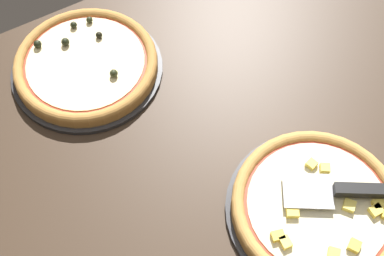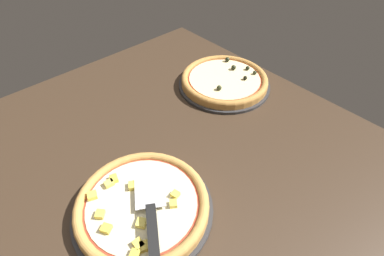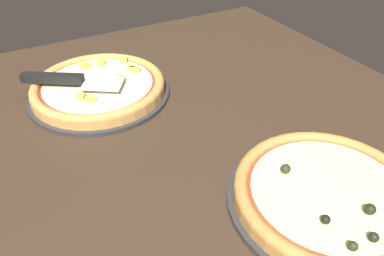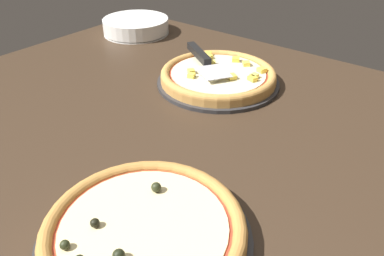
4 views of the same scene
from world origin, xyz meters
TOP-DOWN VIEW (x-y plane):
  - ground_plane at (0.00, 0.00)cm, footprint 137.13×109.56cm
  - pizza_pan_front at (1.25, -17.58)cm, footprint 33.72×33.72cm
  - pizza_front at (1.25, -17.63)cm, footprint 31.70×31.70cm
  - pizza_pan_back at (-21.42, 34.62)cm, footprint 33.20×33.20cm
  - pizza_back at (-21.42, 34.65)cm, footprint 31.21×31.21cm
  - serving_spatula at (8.82, -19.93)cm, footprint 22.41×16.60cm

SIDE VIEW (x-z plane):
  - ground_plane at x=0.00cm, z-range -3.60..0.00cm
  - pizza_pan_front at x=1.25cm, z-range 0.00..1.00cm
  - pizza_pan_back at x=-21.42cm, z-range 0.00..1.00cm
  - pizza_back at x=-21.42cm, z-range 0.51..4.58cm
  - pizza_front at x=1.25cm, z-range 0.84..4.40cm
  - serving_spatula at x=8.82cm, z-range 4.39..6.39cm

